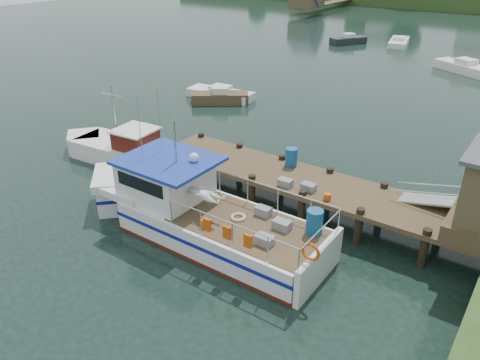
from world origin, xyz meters
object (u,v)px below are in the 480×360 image
Objects in this scene: dock at (428,195)px; work_boat at (125,150)px; lobster_boat at (194,211)px; moored_a at (221,93)px; moored_e at (348,40)px; moored_rowboat at (220,97)px; moored_b at (465,67)px; moored_d at (399,42)px.

dock is 2.07× the size of work_boat.
lobster_boat reaches higher than moored_a.
work_boat is (-15.39, -1.12, -1.57)m from dock.
work_boat is at bearing -175.82° from dock.
moored_e is at bearing 105.69° from moored_a.
work_boat is 11.35m from moored_rowboat.
dock is 21.32m from moored_a.
moored_e is at bearing 149.65° from moored_b.
work_boat is 12.48m from moored_a.
lobster_boat is 34.59m from moored_b.
moored_d is at bearing 128.92° from moored_b.
dock reaches higher than moored_e.
moored_d is (3.68, 29.33, -0.10)m from moored_rowboat.
work_boat is at bearing -85.97° from moored_rowboat.
moored_e is at bearing -134.24° from moored_d.
dock is 15.51m from work_boat.
moored_a is at bearing 97.83° from work_boat.
moored_b is at bearing -28.09° from moored_d.
lobster_boat is at bearing -100.79° from moored_b.
moored_a is at bearing -130.91° from moored_b.
moored_rowboat is at bearing 123.85° from lobster_boat.
moored_d is (4.40, 28.33, -0.00)m from moored_a.
work_boat reaches higher than moored_b.
moored_a is at bearing 123.97° from lobster_boat.
lobster_boat is at bearing -27.85° from work_boat.
moored_rowboat reaches higher than moored_a.
moored_b reaches higher than moored_e.
moored_a is 1.21× the size of moored_e.
moored_rowboat is (-17.41, 10.04, -1.79)m from dock.
dock is 3.97× the size of moored_rowboat.
moored_a reaches higher than moored_d.
moored_b is 1.01× the size of moored_d.
moored_rowboat is at bearing -65.15° from moored_e.
moored_b is (10.77, 31.21, -0.20)m from work_boat.
work_boat is 1.82× the size of moored_e.
moored_e is (-11.01, 40.99, -0.58)m from lobster_boat.
moored_a is at bearing 119.34° from moored_rowboat.
dock is at bearing -40.96° from moored_e.
moored_d is at bearing 82.76° from work_boat.
dock is 20.18m from moored_rowboat.
moored_rowboat is (-9.63, 14.39, -0.57)m from lobster_boat.
dock reaches higher than work_boat.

